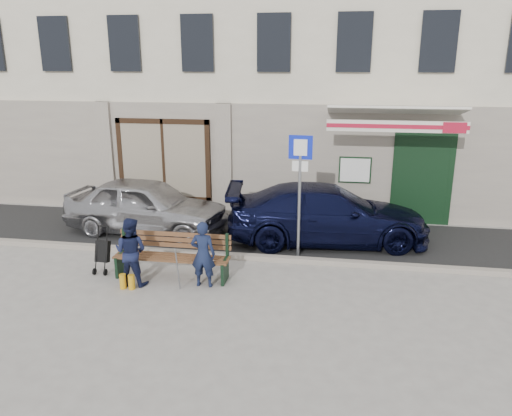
% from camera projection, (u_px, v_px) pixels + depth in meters
% --- Properties ---
extents(ground, '(80.00, 80.00, 0.00)m').
position_uv_depth(ground, '(239.00, 288.00, 9.90)').
color(ground, '#9E9991').
rests_on(ground, ground).
extents(asphalt_lane, '(60.00, 3.20, 0.01)m').
position_uv_depth(asphalt_lane, '(263.00, 236.00, 12.84)').
color(asphalt_lane, '#282828').
rests_on(asphalt_lane, ground).
extents(curb, '(60.00, 0.18, 0.12)m').
position_uv_depth(curb, '(252.00, 257.00, 11.31)').
color(curb, '#9E9384').
rests_on(curb, ground).
extents(building, '(20.00, 8.27, 10.00)m').
position_uv_depth(building, '(288.00, 41.00, 16.49)').
color(building, beige).
rests_on(building, ground).
extents(car_silver, '(4.41, 2.17, 1.45)m').
position_uv_depth(car_silver, '(147.00, 206.00, 12.94)').
color(car_silver, '#A7A7AB').
rests_on(car_silver, ground).
extents(car_navy, '(5.14, 2.60, 1.43)m').
position_uv_depth(car_navy, '(327.00, 214.00, 12.27)').
color(car_navy, black).
rests_on(car_navy, ground).
extents(parking_sign, '(0.52, 0.09, 2.80)m').
position_uv_depth(parking_sign, '(300.00, 177.00, 10.95)').
color(parking_sign, gray).
rests_on(parking_sign, ground).
extents(bench, '(2.40, 1.17, 0.98)m').
position_uv_depth(bench, '(170.00, 257.00, 10.28)').
color(bench, brown).
rests_on(bench, ground).
extents(man, '(0.50, 0.33, 1.35)m').
position_uv_depth(man, '(203.00, 254.00, 9.83)').
color(man, '#151E3B').
rests_on(man, ground).
extents(woman, '(0.73, 0.59, 1.39)m').
position_uv_depth(woman, '(131.00, 251.00, 9.92)').
color(woman, '#151A3A').
rests_on(woman, ground).
extents(stroller, '(0.30, 0.42, 0.99)m').
position_uv_depth(stroller, '(103.00, 252.00, 10.57)').
color(stroller, black).
rests_on(stroller, ground).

